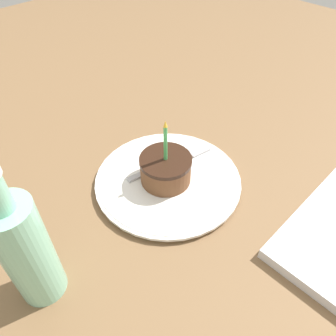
{
  "coord_description": "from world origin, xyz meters",
  "views": [
    {
      "loc": [
        0.31,
        0.33,
        0.47
      ],
      "look_at": [
        -0.01,
        0.01,
        0.04
      ],
      "focal_mm": 35.0,
      "sensor_mm": 36.0,
      "label": 1
    }
  ],
  "objects_px": {
    "bottle": "(25,250)",
    "fork": "(174,160)",
    "cake_slice": "(166,168)",
    "plate": "(168,180)"
  },
  "relations": [
    {
      "from": "bottle",
      "to": "fork",
      "type": "bearing_deg",
      "value": -171.46
    },
    {
      "from": "cake_slice",
      "to": "bottle",
      "type": "bearing_deg",
      "value": 4.82
    },
    {
      "from": "plate",
      "to": "fork",
      "type": "height_order",
      "value": "fork"
    },
    {
      "from": "fork",
      "to": "bottle",
      "type": "height_order",
      "value": "bottle"
    },
    {
      "from": "plate",
      "to": "bottle",
      "type": "xyz_separation_m",
      "value": [
        0.28,
        0.02,
        0.09
      ]
    },
    {
      "from": "plate",
      "to": "cake_slice",
      "type": "height_order",
      "value": "cake_slice"
    },
    {
      "from": "cake_slice",
      "to": "fork",
      "type": "distance_m",
      "value": 0.06
    },
    {
      "from": "cake_slice",
      "to": "fork",
      "type": "xyz_separation_m",
      "value": [
        -0.05,
        -0.03,
        -0.02
      ]
    },
    {
      "from": "cake_slice",
      "to": "fork",
      "type": "relative_size",
      "value": 0.73
    },
    {
      "from": "fork",
      "to": "bottle",
      "type": "xyz_separation_m",
      "value": [
        0.33,
        0.05,
        0.08
      ]
    }
  ]
}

